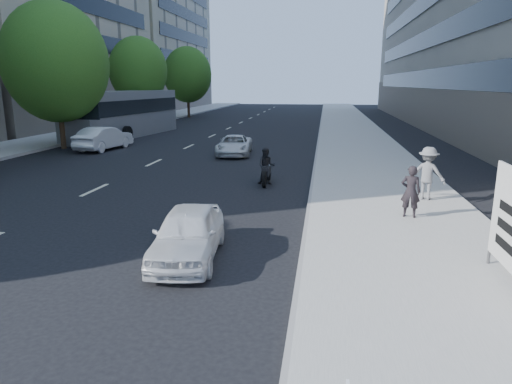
% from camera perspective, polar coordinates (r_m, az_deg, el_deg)
% --- Properties ---
extents(ground, '(160.00, 160.00, 0.00)m').
position_cam_1_polar(ground, '(8.52, -5.17, -13.52)').
color(ground, black).
rests_on(ground, ground).
extents(near_sidewalk, '(5.00, 120.00, 0.15)m').
position_cam_1_polar(near_sidewalk, '(27.70, 12.96, 5.27)').
color(near_sidewalk, '#9F9B94').
rests_on(near_sidewalk, ground).
extents(far_sidewalk, '(4.50, 120.00, 0.15)m').
position_cam_1_polar(far_sidewalk, '(33.31, -25.62, 5.62)').
color(far_sidewalk, '#9F9B94').
rests_on(far_sidewalk, ground).
extents(far_bldg_north, '(22.00, 28.00, 28.00)m').
position_cam_1_polar(far_bldg_north, '(77.00, -17.07, 20.47)').
color(far_bldg_north, tan).
rests_on(far_bldg_north, ground).
extents(tree_far_c, '(6.00, 6.00, 8.47)m').
position_cam_1_polar(tree_far_c, '(29.78, -23.77, 14.60)').
color(tree_far_c, '#382616').
rests_on(tree_far_c, ground).
extents(tree_far_d, '(4.80, 4.80, 7.65)m').
position_cam_1_polar(tree_far_d, '(40.49, -14.52, 14.50)').
color(tree_far_d, '#382616').
rests_on(tree_far_d, ground).
extents(tree_far_e, '(5.40, 5.40, 7.89)m').
position_cam_1_polar(tree_far_e, '(53.68, -8.56, 14.30)').
color(tree_far_e, '#382616').
rests_on(tree_far_e, ground).
extents(jogger, '(1.27, 1.00, 1.72)m').
position_cam_1_polar(jogger, '(15.78, 20.66, 2.19)').
color(jogger, slate).
rests_on(jogger, near_sidewalk).
extents(pedestrian_woman, '(0.60, 0.46, 1.48)m').
position_cam_1_polar(pedestrian_woman, '(13.53, 18.77, 0.07)').
color(pedestrian_woman, black).
rests_on(pedestrian_woman, near_sidewalk).
extents(white_sedan_near, '(1.72, 3.55, 1.17)m').
position_cam_1_polar(white_sedan_near, '(10.35, -8.50, -5.14)').
color(white_sedan_near, white).
rests_on(white_sedan_near, ground).
extents(white_sedan_mid, '(2.00, 4.30, 1.36)m').
position_cam_1_polar(white_sedan_mid, '(28.60, -18.48, 6.39)').
color(white_sedan_mid, silver).
rests_on(white_sedan_mid, ground).
extents(white_sedan_far, '(2.13, 4.00, 1.07)m').
position_cam_1_polar(white_sedan_far, '(25.19, -2.73, 5.86)').
color(white_sedan_far, silver).
rests_on(white_sedan_far, ground).
extents(motorcycle, '(0.70, 2.04, 1.42)m').
position_cam_1_polar(motorcycle, '(17.78, 1.32, 3.02)').
color(motorcycle, black).
rests_on(motorcycle, ground).
extents(bus, '(4.02, 12.31, 3.30)m').
position_cam_1_polar(bus, '(35.39, -16.09, 9.34)').
color(bus, slate).
rests_on(bus, ground).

